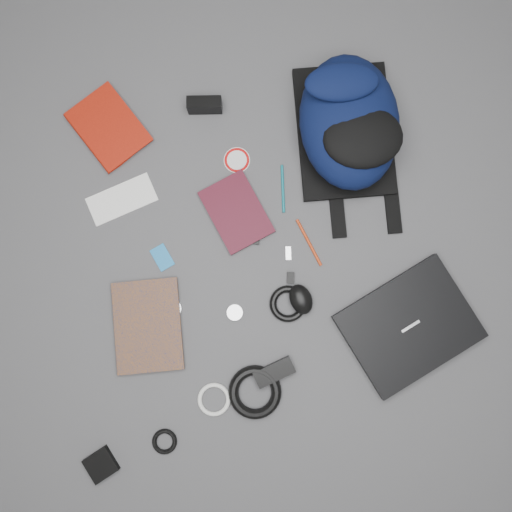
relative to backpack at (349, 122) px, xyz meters
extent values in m
plane|color=#4F4F51|center=(-0.36, -0.31, -0.09)|extent=(4.00, 4.00, 0.00)
cube|color=black|center=(0.04, -0.62, -0.08)|extent=(0.43, 0.38, 0.04)
imported|color=maroon|center=(-0.79, 0.15, -0.08)|extent=(0.26, 0.29, 0.03)
imported|color=#B5630C|center=(-0.82, -0.43, -0.08)|extent=(0.24, 0.30, 0.02)
cube|color=white|center=(-0.72, -0.04, -0.09)|extent=(0.22, 0.13, 0.00)
cube|color=#390B15|center=(-0.38, -0.17, -0.09)|extent=(0.21, 0.25, 0.02)
cube|color=black|center=(-0.40, 0.18, -0.07)|extent=(0.11, 0.06, 0.06)
cylinder|color=white|center=(-0.34, -0.01, -0.09)|extent=(0.10, 0.10, 0.00)
cylinder|color=#0D6876|center=(-0.23, -0.13, -0.09)|extent=(0.04, 0.15, 0.01)
cylinder|color=#BA330E|center=(-0.19, -0.31, -0.09)|extent=(0.05, 0.16, 0.01)
cube|color=#1974BB|center=(-0.64, -0.25, -0.09)|extent=(0.07, 0.08, 0.00)
cube|color=black|center=(-0.34, -0.25, -0.09)|extent=(0.04, 0.06, 0.01)
cube|color=silver|center=(-0.26, -0.33, -0.09)|extent=(0.02, 0.04, 0.01)
cube|color=black|center=(-0.27, -0.40, -0.09)|extent=(0.03, 0.04, 0.01)
ellipsoid|color=black|center=(-0.26, -0.47, -0.07)|extent=(0.08, 0.10, 0.05)
cylinder|color=#B5B6B8|center=(-0.64, -0.41, -0.09)|extent=(0.07, 0.07, 0.01)
cylinder|color=silver|center=(-0.46, -0.46, -0.09)|extent=(0.06, 0.06, 0.01)
torus|color=black|center=(-0.30, -0.47, -0.08)|extent=(0.13, 0.13, 0.02)
cube|color=black|center=(-0.39, -0.66, -0.08)|extent=(0.13, 0.07, 0.03)
torus|color=black|center=(-0.45, -0.70, -0.08)|extent=(0.16, 0.16, 0.03)
cube|color=black|center=(-0.94, -0.80, -0.08)|extent=(0.10, 0.10, 0.02)
torus|color=black|center=(-0.75, -0.78, -0.09)|extent=(0.09, 0.09, 0.01)
torus|color=white|center=(-0.58, -0.70, -0.09)|extent=(0.10, 0.10, 0.01)
camera|label=1|loc=(-0.39, -0.43, 1.42)|focal=35.00mm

